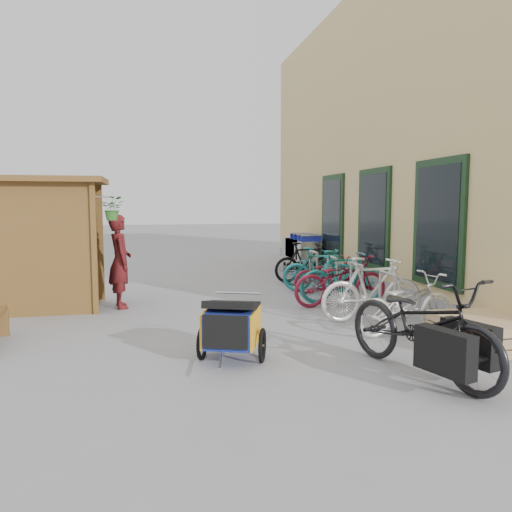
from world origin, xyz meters
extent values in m
plane|color=gray|center=(0.00, 0.00, 0.00)|extent=(80.00, 80.00, 0.00)
cube|color=tan|center=(6.50, 4.50, 3.50)|extent=(6.00, 13.00, 7.00)
cube|color=gray|center=(3.58, 4.50, 0.15)|extent=(0.18, 13.00, 0.30)
cube|color=black|center=(3.47, 0.50, 1.60)|extent=(0.06, 1.50, 2.20)
cube|color=black|center=(3.44, 0.50, 1.60)|extent=(0.02, 1.25, 1.95)
cube|color=black|center=(3.47, 3.00, 1.60)|extent=(0.06, 1.50, 2.20)
cube|color=black|center=(3.44, 3.00, 1.60)|extent=(0.02, 1.25, 1.95)
cube|color=black|center=(3.47, 5.50, 1.60)|extent=(0.06, 1.50, 2.20)
cube|color=black|center=(3.44, 5.50, 1.60)|extent=(0.02, 1.25, 1.95)
cube|color=brown|center=(-2.30, 1.85, 1.15)|extent=(0.09, 0.09, 2.30)
cube|color=brown|center=(-4.10, 3.15, 1.15)|extent=(0.09, 0.09, 2.30)
cube|color=brown|center=(-2.30, 3.15, 1.15)|extent=(0.09, 0.09, 2.30)
cube|color=brown|center=(-3.20, 1.88, 1.15)|extent=(1.80, 0.05, 2.30)
cube|color=brown|center=(-3.20, 3.12, 1.15)|extent=(1.80, 0.05, 2.30)
cube|color=brown|center=(-3.20, 2.50, 2.35)|extent=(2.15, 1.65, 0.10)
cube|color=brown|center=(-3.40, 2.50, 0.90)|extent=(1.30, 1.15, 0.04)
cube|color=brown|center=(-3.40, 2.50, 1.50)|extent=(1.30, 1.15, 0.04)
cylinder|color=#A5A8AD|center=(-2.12, 1.85, 2.05)|extent=(0.36, 0.02, 0.02)
imported|color=#2F6A25|center=(-1.97, 1.85, 1.85)|extent=(0.38, 0.33, 0.42)
cylinder|color=#A5A8AD|center=(2.30, -0.25, 0.42)|extent=(0.05, 0.05, 0.84)
cylinder|color=#A5A8AD|center=(2.30, 0.25, 0.42)|extent=(0.05, 0.05, 0.84)
cylinder|color=#A5A8AD|center=(2.30, 0.00, 0.84)|extent=(0.05, 0.50, 0.05)
cylinder|color=#A5A8AD|center=(2.30, 0.95, 0.42)|extent=(0.05, 0.05, 0.84)
cylinder|color=#A5A8AD|center=(2.30, 1.45, 0.42)|extent=(0.05, 0.05, 0.84)
cylinder|color=#A5A8AD|center=(2.30, 1.20, 0.84)|extent=(0.05, 0.50, 0.05)
cylinder|color=#A5A8AD|center=(2.30, 2.15, 0.42)|extent=(0.05, 0.05, 0.84)
cylinder|color=#A5A8AD|center=(2.30, 2.65, 0.42)|extent=(0.05, 0.05, 0.84)
cylinder|color=#A5A8AD|center=(2.30, 2.40, 0.84)|extent=(0.05, 0.50, 0.05)
cylinder|color=#A5A8AD|center=(2.30, 3.35, 0.42)|extent=(0.05, 0.05, 0.84)
cylinder|color=#A5A8AD|center=(2.30, 3.85, 0.42)|extent=(0.05, 0.05, 0.84)
cylinder|color=#A5A8AD|center=(2.30, 3.60, 0.84)|extent=(0.05, 0.50, 0.05)
cylinder|color=#A5A8AD|center=(2.30, 4.55, 0.42)|extent=(0.05, 0.05, 0.84)
cylinder|color=#A5A8AD|center=(2.30, 5.05, 0.42)|extent=(0.05, 0.05, 0.84)
cylinder|color=#A5A8AD|center=(2.30, 4.80, 0.84)|extent=(0.05, 0.50, 0.05)
cube|color=tan|center=(3.00, -1.40, 0.07)|extent=(1.00, 1.20, 0.12)
cube|color=tan|center=(3.00, -1.40, 0.21)|extent=(1.00, 1.20, 0.12)
cube|color=tan|center=(3.00, -1.40, 0.35)|extent=(1.00, 1.20, 0.12)
cube|color=silver|center=(3.00, 6.30, 0.62)|extent=(0.57, 0.88, 0.54)
cube|color=#1823A0|center=(3.00, 5.85, 0.99)|extent=(0.57, 0.04, 0.19)
cylinder|color=silver|center=(3.00, 5.82, 1.06)|extent=(0.60, 0.04, 0.04)
cylinder|color=black|center=(2.77, 5.94, 0.06)|extent=(0.04, 0.12, 0.12)
cube|color=silver|center=(3.00, 6.66, 0.62)|extent=(0.57, 0.88, 0.54)
cube|color=#1823A0|center=(3.00, 6.22, 0.99)|extent=(0.57, 0.04, 0.19)
cylinder|color=silver|center=(3.00, 6.19, 1.06)|extent=(0.60, 0.04, 0.04)
cylinder|color=black|center=(2.77, 6.30, 0.06)|extent=(0.04, 0.12, 0.12)
cube|color=silver|center=(3.00, 7.03, 0.62)|extent=(0.57, 0.88, 0.54)
cube|color=#1823A0|center=(3.00, 6.58, 0.99)|extent=(0.57, 0.04, 0.19)
cylinder|color=silver|center=(3.00, 6.55, 1.06)|extent=(0.60, 0.04, 0.04)
cylinder|color=black|center=(2.77, 6.66, 0.06)|extent=(0.04, 0.12, 0.12)
cube|color=silver|center=(3.00, 7.39, 0.62)|extent=(0.57, 0.88, 0.54)
cube|color=#1823A0|center=(3.00, 6.94, 0.99)|extent=(0.57, 0.04, 0.19)
cylinder|color=silver|center=(3.00, 6.91, 1.06)|extent=(0.60, 0.04, 0.04)
cylinder|color=black|center=(2.77, 7.03, 0.06)|extent=(0.04, 0.12, 0.12)
cube|color=navy|center=(-0.40, -1.21, 0.43)|extent=(0.79, 0.89, 0.43)
cube|color=orange|center=(-0.67, -1.11, 0.43)|extent=(0.29, 0.70, 0.43)
cube|color=orange|center=(-0.12, -1.32, 0.43)|extent=(0.29, 0.70, 0.43)
cube|color=black|center=(-0.53, -1.58, 0.45)|extent=(0.50, 0.21, 0.40)
cube|color=black|center=(-0.38, -1.17, 0.69)|extent=(0.83, 0.88, 0.21)
torus|color=black|center=(-0.75, -1.08, 0.20)|extent=(0.20, 0.42, 0.43)
torus|color=black|center=(-0.04, -1.35, 0.20)|extent=(0.20, 0.42, 0.43)
cylinder|color=#B7B7BC|center=(-0.62, -1.81, 0.20)|extent=(0.25, 0.60, 0.03)
cylinder|color=#B7B7BC|center=(-0.25, -0.83, 0.77)|extent=(0.57, 0.24, 0.03)
imported|color=black|center=(1.59, -2.21, 0.58)|extent=(1.36, 2.32, 1.15)
cube|color=black|center=(1.50, -2.80, 0.45)|extent=(0.36, 0.67, 0.45)
cube|color=black|center=(1.95, -2.57, 0.45)|extent=(0.36, 0.67, 0.45)
cube|color=#F14A16|center=(1.73, -2.69, 0.50)|extent=(0.17, 0.21, 0.12)
imported|color=maroon|center=(-1.90, 2.33, 0.87)|extent=(0.53, 0.70, 1.74)
imported|color=white|center=(2.34, -0.52, 0.46)|extent=(1.82, 0.94, 0.91)
imported|color=white|center=(2.21, 0.34, 0.54)|extent=(1.78, 0.52, 1.07)
imported|color=maroon|center=(2.16, 1.60, 0.49)|extent=(1.90, 0.76, 0.98)
imported|color=teal|center=(2.30, 1.85, 0.52)|extent=(1.75, 0.58, 1.04)
imported|color=maroon|center=(2.41, 2.96, 0.40)|extent=(1.56, 0.59, 0.81)
imported|color=teal|center=(2.29, 3.10, 0.49)|extent=(1.70, 0.96, 0.98)
imported|color=teal|center=(2.45, 4.17, 0.40)|extent=(1.61, 0.84, 0.81)
imported|color=black|center=(2.42, 4.52, 0.50)|extent=(1.69, 0.63, 0.99)
camera|label=1|loc=(-1.38, -7.16, 1.93)|focal=35.00mm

